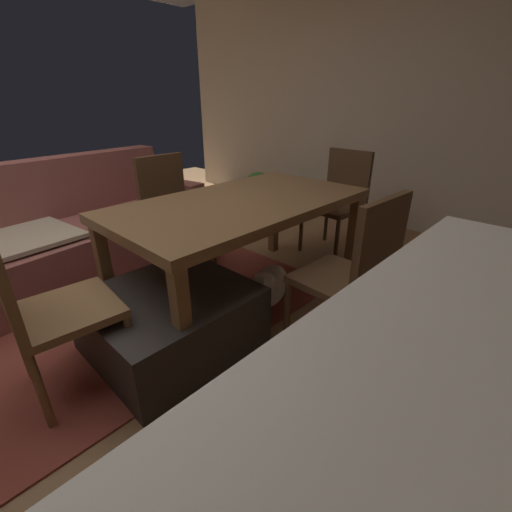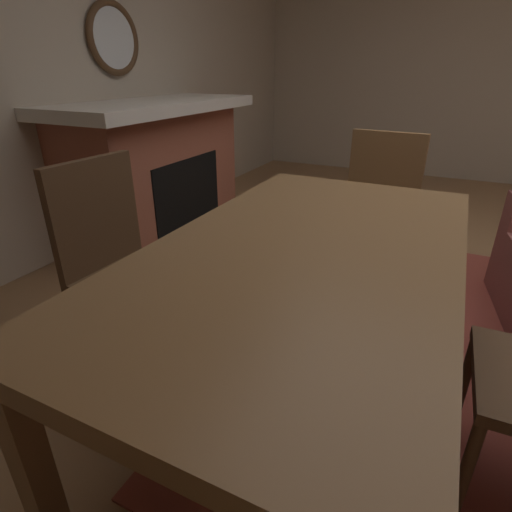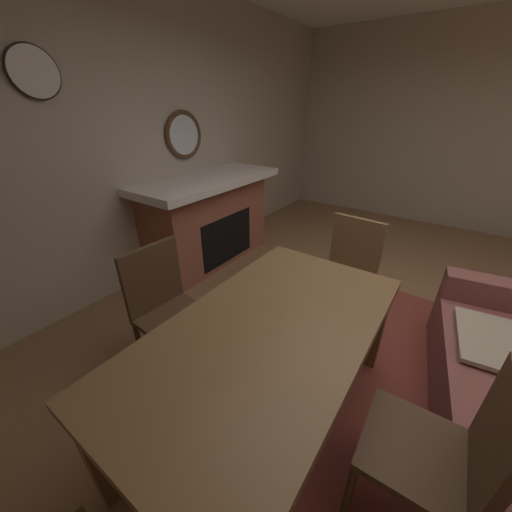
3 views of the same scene
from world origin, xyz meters
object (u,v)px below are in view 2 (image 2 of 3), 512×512
at_px(round_wall_mirror, 114,39).
at_px(small_dog, 244,361).
at_px(fireplace, 158,168).
at_px(dining_chair_south, 119,255).
at_px(dining_table, 307,264).
at_px(dining_chair_west, 377,203).
at_px(ottoman_coffee_table, 327,291).
at_px(tv_remote, 343,272).

distance_m(round_wall_mirror, small_dog, 2.63).
height_order(fireplace, dining_chair_south, fireplace).
distance_m(dining_table, dining_chair_west, 1.27).
height_order(ottoman_coffee_table, tv_remote, tv_remote).
distance_m(fireplace, round_wall_mirror, 0.97).
xyz_separation_m(ottoman_coffee_table, dining_chair_south, (0.67, -0.76, 0.34)).
relative_size(round_wall_mirror, small_dog, 0.96).
xyz_separation_m(round_wall_mirror, small_dog, (1.42, 1.80, -1.28)).
bearing_deg(tv_remote, dining_chair_south, -43.27).
bearing_deg(round_wall_mirror, dining_table, 55.56).
distance_m(dining_table, small_dog, 0.54).
bearing_deg(dining_chair_west, dining_chair_south, -34.77).
bearing_deg(tv_remote, fireplace, -101.75).
bearing_deg(fireplace, dining_table, 51.42).
bearing_deg(dining_table, dining_chair_west, 179.65).
bearing_deg(dining_chair_south, dining_table, 89.69).
height_order(fireplace, dining_chair_west, fireplace).
distance_m(round_wall_mirror, dining_table, 2.60).
relative_size(round_wall_mirror, dining_table, 0.29).
bearing_deg(fireplace, dining_chair_west, 85.30).
bearing_deg(small_dog, fireplace, -133.07).
distance_m(round_wall_mirror, tv_remote, 2.46).
xyz_separation_m(ottoman_coffee_table, dining_chair_west, (-0.58, 0.11, 0.34)).
bearing_deg(small_dog, tv_remote, 157.50).
xyz_separation_m(fireplace, tv_remote, (0.84, 1.76, -0.15)).
distance_m(dining_chair_west, small_dog, 1.34).
height_order(round_wall_mirror, dining_chair_west, round_wall_mirror).
relative_size(fireplace, tv_remote, 11.12).
bearing_deg(ottoman_coffee_table, dining_table, 8.31).
distance_m(round_wall_mirror, dining_chair_west, 2.26).
bearing_deg(round_wall_mirror, dining_chair_west, 85.95).
xyz_separation_m(fireplace, round_wall_mirror, (-0.00, -0.29, 0.93)).
distance_m(tv_remote, dining_table, 0.63).
bearing_deg(dining_table, dining_chair_south, -90.31).
relative_size(fireplace, ottoman_coffee_table, 2.09).
height_order(tv_remote, dining_chair_south, dining_chair_south).
relative_size(round_wall_mirror, ottoman_coffee_table, 0.60).
xyz_separation_m(tv_remote, small_dog, (0.58, -0.24, -0.20)).
distance_m(dining_chair_west, dining_chair_south, 1.53).
height_order(dining_table, dining_chair_west, dining_chair_west).
distance_m(dining_chair_south, small_dog, 0.71).
bearing_deg(tv_remote, small_dog, -8.76).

